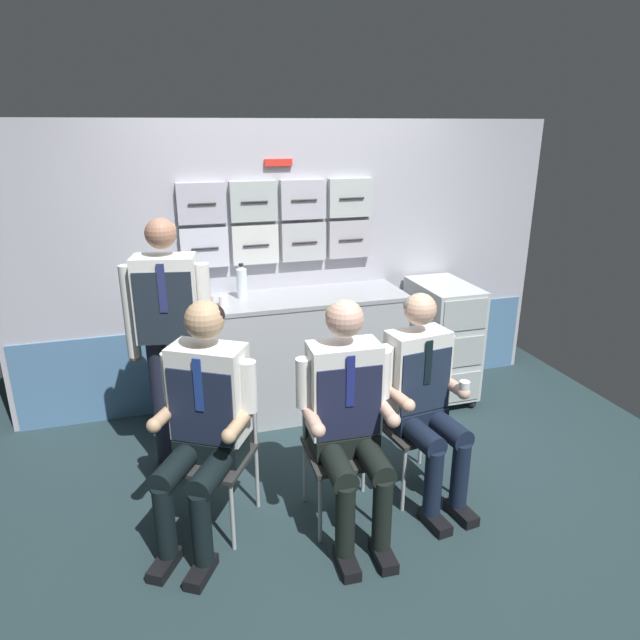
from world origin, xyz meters
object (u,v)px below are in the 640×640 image
Objects in this scene: folding_chair_right at (339,429)px; service_trolley at (441,338)px; folding_chair_left at (219,434)px; crew_member_left at (204,413)px; crew_member_right at (348,410)px; folding_chair_by_counter at (407,406)px; water_bottle_clear at (178,286)px; crew_member_standing at (169,329)px; paper_cup_tan at (208,301)px; crew_member_by_counter at (424,391)px.

service_trolley is at bearing 41.96° from folding_chair_right.
folding_chair_left is 0.26m from crew_member_left.
folding_chair_by_counter is (0.49, 0.30, -0.20)m from crew_member_right.
service_trolley is at bearing 29.30° from crew_member_left.
crew_member_left is 1.31m from water_bottle_clear.
crew_member_standing reaches higher than crew_member_left.
crew_member_left reaches higher than water_bottle_clear.
folding_chair_right is (0.65, -0.14, 0.00)m from folding_chair_left.
paper_cup_tan is (0.18, -0.12, -0.09)m from water_bottle_clear.
crew_member_by_counter is at bearing -122.98° from service_trolley.
service_trolley is 0.77× the size of crew_member_by_counter.
folding_chair_by_counter is at bearing 16.53° from folding_chair_right.
crew_member_by_counter reaches higher than folding_chair_by_counter.
crew_member_left is 17.18× the size of paper_cup_tan.
service_trolley is 2.26m from crew_member_left.
crew_member_standing is (-0.85, 0.68, 0.44)m from folding_chair_right.
crew_member_standing is (-0.85, 0.83, 0.24)m from crew_member_right.
folding_chair_left is at bearing -94.30° from paper_cup_tan.
crew_member_left reaches higher than folding_chair_by_counter.
service_trolley is 1.66m from folding_chair_right.
folding_chair_right is 0.53m from crew_member_by_counter.
crew_member_standing is (-0.20, 0.54, 0.44)m from folding_chair_left.
folding_chair_left is 1.00× the size of folding_chair_right.
service_trolley is 1.35m from crew_member_by_counter.
folding_chair_right is at bearing -163.47° from folding_chair_by_counter.
crew_member_left is at bearing -79.75° from crew_member_standing.
folding_chair_right is at bearing -59.19° from water_bottle_clear.
service_trolley is at bearing 11.63° from crew_member_standing.
crew_member_by_counter reaches higher than paper_cup_tan.
crew_member_right is 1.55× the size of folding_chair_by_counter.
water_bottle_clear is at bearing 91.26° from crew_member_left.
water_bottle_clear is 3.57× the size of paper_cup_tan.
crew_member_standing is at bearing -120.60° from paper_cup_tan.
service_trolley is 0.58× the size of crew_member_standing.
crew_member_left is at bearing -121.16° from folding_chair_left.
paper_cup_tan is (-1.05, 1.01, 0.46)m from folding_chair_by_counter.
folding_chair_left is 0.51× the size of crew_member_standing.
paper_cup_tan is at bearing 116.55° from folding_chair_right.
crew_member_by_counter is 1.84m from water_bottle_clear.
folding_chair_right is 0.51× the size of crew_member_standing.
crew_member_by_counter reaches higher than folding_chair_left.
folding_chair_by_counter is at bearing 97.74° from crew_member_by_counter.
service_trolley is 1.15× the size of folding_chair_left.
crew_member_right is at bearing -164.62° from crew_member_by_counter.
water_bottle_clear is (-0.03, 1.27, 0.34)m from crew_member_left.
crew_member_right is 1.65m from water_bottle_clear.
folding_chair_left is at bearing 172.29° from crew_member_by_counter.
water_bottle_clear is at bearing 134.38° from crew_member_by_counter.
folding_chair_by_counter is 0.67× the size of crew_member_by_counter.
crew_member_standing is at bearing 110.55° from folding_chair_left.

